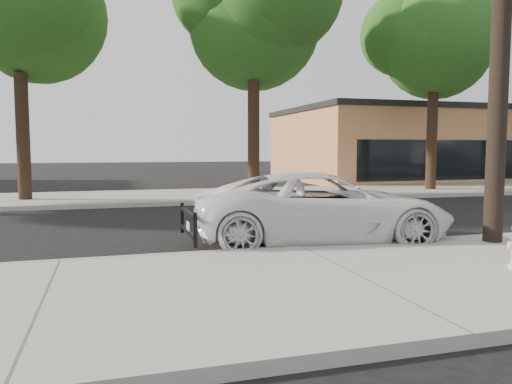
{
  "coord_description": "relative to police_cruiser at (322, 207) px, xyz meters",
  "views": [
    {
      "loc": [
        -3.23,
        -10.26,
        1.88
      ],
      "look_at": [
        -0.4,
        -0.66,
        1.0
      ],
      "focal_mm": 35.0,
      "sensor_mm": 36.0,
      "label": 1
    }
  ],
  "objects": [
    {
      "name": "ground",
      "position": [
        -0.82,
        1.19,
        -0.71
      ],
      "size": [
        120.0,
        120.0,
        0.0
      ],
      "primitive_type": "plane",
      "color": "black",
      "rests_on": "ground"
    },
    {
      "name": "near_sidewalk",
      "position": [
        -0.82,
        -3.11,
        -0.63
      ],
      "size": [
        90.0,
        4.4,
        0.15
      ],
      "primitive_type": "cube",
      "color": "gray",
      "rests_on": "ground"
    },
    {
      "name": "far_sidewalk",
      "position": [
        -0.82,
        9.69,
        -0.63
      ],
      "size": [
        90.0,
        5.0,
        0.15
      ],
      "primitive_type": "cube",
      "color": "gray",
      "rests_on": "ground"
    },
    {
      "name": "curb_near",
      "position": [
        -0.82,
        -0.91,
        -0.63
      ],
      "size": [
        90.0,
        0.12,
        0.16
      ],
      "primitive_type": "cube",
      "color": "#9E9B93",
      "rests_on": "ground"
    },
    {
      "name": "building_main",
      "position": [
        15.18,
        17.19,
        1.29
      ],
      "size": [
        18.0,
        10.0,
        4.0
      ],
      "primitive_type": "cube",
      "color": "#C37B51",
      "rests_on": "ground"
    },
    {
      "name": "tree_b",
      "position": [
        -6.63,
        9.25,
        5.45
      ],
      "size": [
        4.34,
        4.2,
        8.45
      ],
      "color": "black",
      "rests_on": "far_sidewalk"
    },
    {
      "name": "tree_c",
      "position": [
        1.39,
        8.83,
        6.2
      ],
      "size": [
        4.96,
        4.8,
        9.55
      ],
      "color": "black",
      "rests_on": "far_sidewalk"
    },
    {
      "name": "tree_d",
      "position": [
        9.37,
        9.14,
        5.66
      ],
      "size": [
        4.5,
        4.35,
        8.75
      ],
      "color": "black",
      "rests_on": "far_sidewalk"
    },
    {
      "name": "police_cruiser",
      "position": [
        0.0,
        0.0,
        0.0
      ],
      "size": [
        5.35,
        3.01,
        1.41
      ],
      "primitive_type": "imported",
      "rotation": [
        0.0,
        0.0,
        1.43
      ],
      "color": "white",
      "rests_on": "ground"
    }
  ]
}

